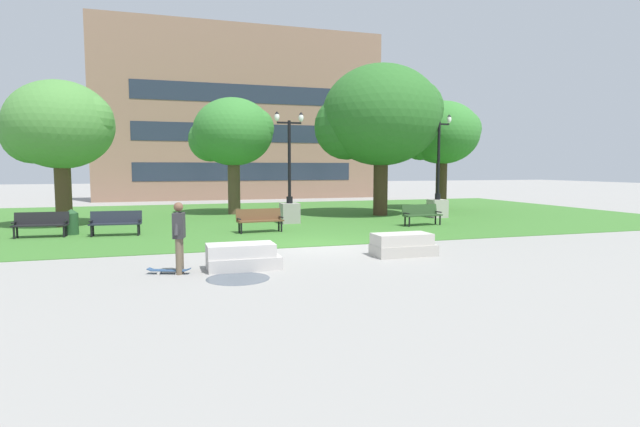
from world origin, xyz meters
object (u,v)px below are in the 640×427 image
at_px(park_bench_far_left, 260,219).
at_px(lamp_post_right, 438,197).
at_px(concrete_block_left, 403,245).
at_px(park_bench_near_left, 41,223).
at_px(person_skateboarder, 179,234).
at_px(lamp_post_center, 290,201).
at_px(park_bench_far_right, 421,213).
at_px(concrete_block_center, 242,257).
at_px(park_bench_near_right, 116,222).
at_px(trash_bin, 72,222).
at_px(skateboard, 169,270).

height_order(park_bench_far_left, lamp_post_right, lamp_post_right).
bearing_deg(concrete_block_left, lamp_post_right, 54.51).
relative_size(concrete_block_left, park_bench_near_left, 0.99).
bearing_deg(person_skateboarder, lamp_post_right, 37.74).
relative_size(park_bench_near_left, lamp_post_center, 0.37).
distance_m(park_bench_near_left, park_bench_far_right, 14.91).
bearing_deg(park_bench_near_left, lamp_post_right, 6.84).
relative_size(concrete_block_center, person_skateboarder, 1.05).
distance_m(person_skateboarder, lamp_post_right, 16.17).
bearing_deg(person_skateboarder, park_bench_near_right, 105.19).
bearing_deg(lamp_post_right, lamp_post_center, -178.02).
distance_m(park_bench_far_left, lamp_post_right, 10.06).
bearing_deg(concrete_block_left, trash_bin, 142.18).
relative_size(park_bench_near_left, trash_bin, 1.90).
xyz_separation_m(concrete_block_center, lamp_post_center, (3.57, 9.52, 0.72)).
distance_m(concrete_block_left, person_skateboarder, 6.27).
xyz_separation_m(concrete_block_center, skateboard, (-1.76, -0.05, -0.22)).
distance_m(concrete_block_center, park_bench_far_left, 6.99).
bearing_deg(park_bench_near_right, park_bench_far_right, -2.04).
bearing_deg(park_bench_near_right, concrete_block_left, -39.75).
bearing_deg(trash_bin, park_bench_near_left, -152.15).
relative_size(skateboard, park_bench_far_left, 0.56).
bearing_deg(person_skateboarder, park_bench_far_left, 65.10).
xyz_separation_m(park_bench_near_right, lamp_post_right, (14.83, 2.39, 0.52)).
height_order(concrete_block_left, park_bench_near_left, park_bench_near_left).
bearing_deg(skateboard, lamp_post_right, 37.02).
bearing_deg(lamp_post_center, skateboard, -119.11).
height_order(concrete_block_center, skateboard, concrete_block_center).
relative_size(concrete_block_center, park_bench_far_left, 0.98).
bearing_deg(lamp_post_right, trash_bin, -174.45).
bearing_deg(concrete_block_center, park_bench_near_left, 128.25).
bearing_deg(concrete_block_left, skateboard, -174.74).
relative_size(park_bench_far_left, trash_bin, 1.92).
bearing_deg(park_bench_far_left, skateboard, -116.80).
height_order(concrete_block_center, park_bench_near_right, park_bench_near_right).
height_order(park_bench_far_right, trash_bin, trash_bin).
distance_m(park_bench_near_left, lamp_post_center, 9.83).
height_order(person_skateboarder, park_bench_near_right, person_skateboarder).
xyz_separation_m(concrete_block_left, park_bench_near_left, (-10.77, 7.16, 0.23)).
relative_size(park_bench_far_left, lamp_post_right, 0.36).
height_order(concrete_block_center, park_bench_far_left, park_bench_far_left).
bearing_deg(park_bench_near_left, trash_bin, 27.85).
xyz_separation_m(concrete_block_left, skateboard, (-6.45, -0.59, -0.22)).
xyz_separation_m(park_bench_near_right, trash_bin, (-1.61, 0.79, -0.04)).
bearing_deg(person_skateboarder, concrete_block_center, 4.23).
height_order(concrete_block_center, person_skateboarder, person_skateboarder).
distance_m(skateboard, park_bench_near_right, 7.67).
bearing_deg(concrete_block_center, lamp_post_right, 40.94).
bearing_deg(skateboard, person_skateboarder, -14.77).
bearing_deg(park_bench_far_right, park_bench_near_right, 177.96).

